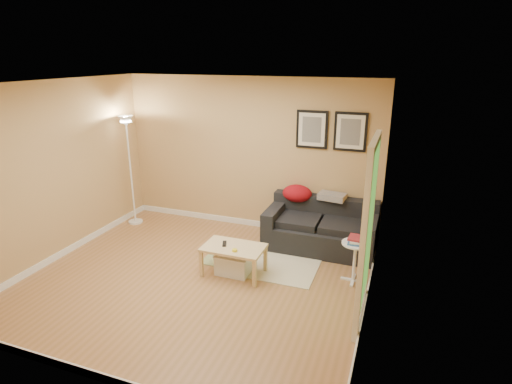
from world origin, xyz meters
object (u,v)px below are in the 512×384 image
book_stack (356,240)px  floor_lamp (131,174)px  sofa (321,226)px  coffee_table (234,260)px  storage_bin (234,264)px  side_table (354,262)px

book_stack → floor_lamp: 4.09m
sofa → book_stack: (0.64, -0.85, 0.24)m
coffee_table → storage_bin: bearing=101.3°
storage_bin → floor_lamp: bearing=155.9°
sofa → book_stack: size_ratio=6.72×
sofa → side_table: (0.64, -0.86, -0.09)m
storage_bin → book_stack: (1.60, 0.36, 0.47)m
coffee_table → book_stack: size_ratio=3.33×
sofa → storage_bin: size_ratio=3.58×
storage_bin → side_table: 1.65m
coffee_table → sofa: bearing=31.5°
storage_bin → floor_lamp: size_ratio=0.24×
sofa → coffee_table: 1.57m
side_table → book_stack: bearing=117.3°
coffee_table → storage_bin: size_ratio=1.78×
side_table → floor_lamp: bearing=169.8°
storage_bin → floor_lamp: 2.76m
floor_lamp → sofa: bearing=2.3°
coffee_table → storage_bin: (-0.01, 0.02, -0.06)m
floor_lamp → coffee_table: bearing=-24.4°
side_table → book_stack: size_ratio=2.26×
storage_bin → book_stack: size_ratio=1.87×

